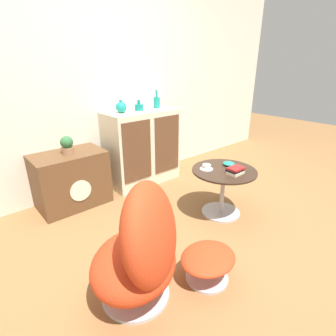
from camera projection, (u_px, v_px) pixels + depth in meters
The scene contains 14 objects.
ground_plane at pixel (209, 239), 2.39m from camera, with size 12.00×12.00×0.00m, color olive.
wall_back at pixel (105, 81), 3.09m from camera, with size 6.40×0.06×2.60m.
sideboard at pixel (142, 147), 3.41m from camera, with size 0.93×0.47×0.95m.
tv_console at pixel (71, 179), 2.88m from camera, with size 0.74×0.48×0.61m.
egg_chair at pixel (142, 249), 1.66m from camera, with size 0.88×0.87×0.88m.
ottoman at pixel (208, 260), 1.90m from camera, with size 0.43×0.36×0.23m.
coffee_table at pixel (223, 184), 2.69m from camera, with size 0.65×0.65×0.50m.
vase_leftmost at pixel (121, 107), 3.04m from camera, with size 0.13×0.13×0.15m.
vase_inner_left at pixel (139, 107), 3.20m from camera, with size 0.11×0.11×0.13m.
vase_inner_right at pixel (157, 102), 3.36m from camera, with size 0.08×0.08×0.22m.
potted_plant at pixel (67, 145), 2.74m from camera, with size 0.13×0.13×0.19m.
teacup at pixel (207, 167), 2.64m from camera, with size 0.13×0.13×0.05m.
book_stack at pixel (235, 171), 2.52m from camera, with size 0.16×0.12×0.07m.
bowl at pixel (229, 164), 2.74m from camera, with size 0.12×0.12×0.04m.
Camera 1 is at (-1.57, -1.24, 1.50)m, focal length 28.00 mm.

